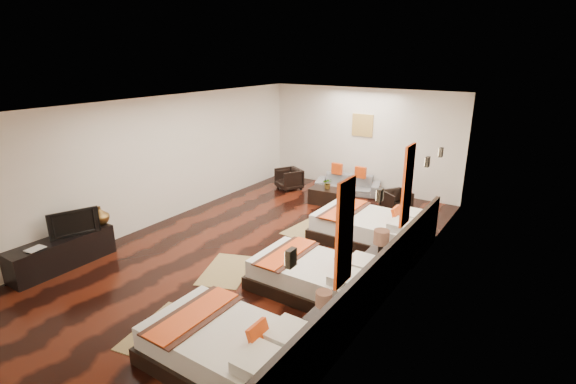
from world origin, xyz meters
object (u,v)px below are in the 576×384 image
Objects in this scene: book at (31,248)px; coffee_table at (330,197)px; tv_console at (62,253)px; armchair_right at (396,201)px; armchair_left at (289,179)px; tv at (73,222)px; nightstand_a at (323,327)px; bed_far at (371,228)px; bed_near at (229,348)px; bed_mid at (316,276)px; sofa at (348,185)px; nightstand_b at (379,265)px; table_plant at (328,183)px; figurine at (100,215)px.

book is 6.55m from coffee_table.
tv_console reaches higher than armchair_right.
book is 6.63m from armchair_left.
armchair_right is at bearing -14.02° from tv.
bed_far is at bearing 102.49° from nightstand_a.
book is at bearing -177.70° from bed_near.
sofa is (-1.77, 4.84, -0.01)m from bed_mid.
nightstand_b is at bearing -43.60° from tv.
bed_mid is at bearing -86.66° from sofa.
armchair_left is (-3.34, 6.39, 0.02)m from bed_near.
nightstand_b is at bearing -74.78° from sofa.
table_plant is at bearing 139.95° from bed_far.
figurine is (0.00, 0.82, 0.45)m from tv_console.
tv reaches higher than sofa.
bed_far is at bearing -40.05° from table_plant.
bed_near reaches higher than armchair_right.
tv_console is at bearing -112.93° from table_plant.
bed_far is 1.63m from nightstand_b.
bed_mid reaches higher than table_plant.
bed_mid is 1.12× the size of tv_console.
nightstand_a reaches higher than bed_near.
bed_near is at bearing 2.30° from book.
coffee_table is (2.43, 4.76, -0.53)m from figurine.
bed_near is 2.47× the size of tv.
armchair_left is 2.31× the size of table_plant.
book is at bearing -132.82° from bed_far.
sofa is (2.38, 6.37, -0.54)m from tv.
tv is 5.86m from coffee_table.
armchair_right is (3.98, 5.70, -0.52)m from tv.
nightstand_a is 2.26× the size of figurine.
bed_mid is 0.90× the size of bed_far.
coffee_table is (1.57, -0.50, -0.09)m from armchair_left.
bed_mid is 1.10m from nightstand_b.
sofa is 1.05m from coffee_table.
figurine reaches higher than table_plant.
book is 7.53m from sofa.
coffee_table is (-1.61, -0.38, -0.07)m from armchair_right.
table_plant reaches higher than armchair_left.
armchair_right is (4.03, 6.45, -0.29)m from book.
table_plant is (-1.83, 5.90, 0.27)m from bed_near.
armchair_right is at bearing 99.80° from nightstand_a.
bed_near is 4.22m from tv.
tv is at bearing -114.06° from coffee_table.
nightstand_b is at bearing 19.79° from figurine.
sofa is at bearing 104.30° from bed_near.
book is 0.17× the size of sofa.
figurine is at bearing 164.85° from bed_near.
armchair_left is at bearing 117.55° from bed_near.
sofa is at bearing 86.60° from table_plant.
bed_far is at bearing -140.43° from armchair_right.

